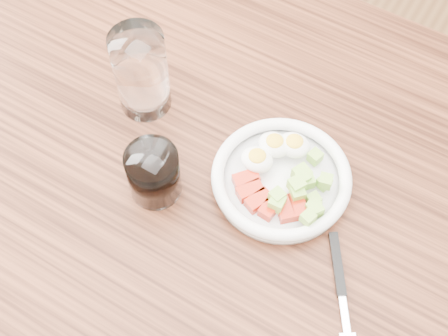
{
  "coord_description": "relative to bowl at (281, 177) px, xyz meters",
  "views": [
    {
      "loc": [
        0.22,
        -0.38,
        1.57
      ],
      "look_at": [
        -0.01,
        0.01,
        0.8
      ],
      "focal_mm": 50.0,
      "sensor_mm": 36.0,
      "label": 1
    }
  ],
  "objects": [
    {
      "name": "ground",
      "position": [
        -0.07,
        -0.05,
        -0.79
      ],
      "size": [
        4.0,
        4.0,
        0.0
      ],
      "primitive_type": "plane",
      "color": "brown",
      "rests_on": "ground"
    },
    {
      "name": "coffee_glass",
      "position": [
        -0.15,
        -0.1,
        0.02
      ],
      "size": [
        0.08,
        0.08,
        0.09
      ],
      "color": "white",
      "rests_on": "dining_table"
    },
    {
      "name": "water_glass",
      "position": [
        -0.26,
        0.02,
        0.05
      ],
      "size": [
        0.08,
        0.08,
        0.15
      ],
      "primitive_type": "cylinder",
      "color": "white",
      "rests_on": "dining_table"
    },
    {
      "name": "bowl",
      "position": [
        0.0,
        0.0,
        0.0
      ],
      "size": [
        0.2,
        0.2,
        0.05
      ],
      "color": "white",
      "rests_on": "dining_table"
    },
    {
      "name": "dining_table",
      "position": [
        -0.07,
        -0.05,
        -0.12
      ],
      "size": [
        1.5,
        0.9,
        0.77
      ],
      "color": "brown",
      "rests_on": "ground"
    },
    {
      "name": "fork",
      "position": [
        0.14,
        -0.1,
        -0.01
      ],
      "size": [
        0.12,
        0.17,
        0.01
      ],
      "color": "black",
      "rests_on": "dining_table"
    }
  ]
}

